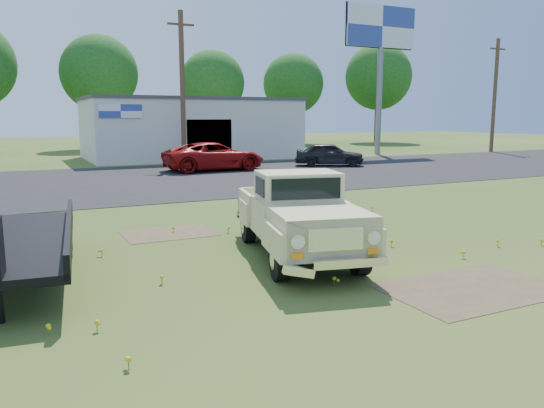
{
  "coord_description": "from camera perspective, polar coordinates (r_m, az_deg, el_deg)",
  "views": [
    {
      "loc": [
        -5.37,
        -9.3,
        2.91
      ],
      "look_at": [
        -0.33,
        1.0,
        1.0
      ],
      "focal_mm": 35.0,
      "sensor_mm": 36.0,
      "label": 1
    }
  ],
  "objects": [
    {
      "name": "billboard",
      "position": [
        42.27,
        11.61,
        16.9
      ],
      "size": [
        6.1,
        0.45,
        11.05
      ],
      "color": "slate",
      "rests_on": "ground"
    },
    {
      "name": "treeline_e",
      "position": [
        51.42,
        -6.44,
        12.81
      ],
      "size": [
        6.08,
        6.08,
        9.04
      ],
      "color": "#342217",
      "rests_on": "ground"
    },
    {
      "name": "red_pickup",
      "position": [
        28.76,
        -6.23,
        5.09
      ],
      "size": [
        5.51,
        2.7,
        1.51
      ],
      "primitive_type": "imported",
      "rotation": [
        0.0,
        0.0,
        1.61
      ],
      "color": "maroon",
      "rests_on": "ground"
    },
    {
      "name": "vintage_pickup_truck",
      "position": [
        10.98,
        2.78,
        -1.12
      ],
      "size": [
        2.98,
        5.25,
        1.8
      ],
      "primitive_type": null,
      "rotation": [
        0.0,
        0.0,
        -0.23
      ],
      "color": "tan",
      "rests_on": "ground"
    },
    {
      "name": "treeline_d",
      "position": [
        50.48,
        -18.1,
        13.2
      ],
      "size": [
        6.72,
        6.72,
        10.0
      ],
      "color": "#342217",
      "rests_on": "ground"
    },
    {
      "name": "commercial_building",
      "position": [
        38.04,
        -8.76,
        8.11
      ],
      "size": [
        14.2,
        8.2,
        4.15
      ],
      "color": "silver",
      "rests_on": "ground"
    },
    {
      "name": "flatbed_trailer",
      "position": [
        10.55,
        -26.02,
        -3.09
      ],
      "size": [
        2.54,
        6.0,
        1.59
      ],
      "primitive_type": null,
      "rotation": [
        0.0,
        0.0,
        -0.1
      ],
      "color": "black",
      "rests_on": "ground"
    },
    {
      "name": "utility_pole_mid",
      "position": [
        32.72,
        -9.61,
        12.28
      ],
      "size": [
        1.6,
        0.3,
        9.0
      ],
      "color": "#452F20",
      "rests_on": "ground"
    },
    {
      "name": "treeline_f",
      "position": [
        57.81,
        2.3,
        12.8
      ],
      "size": [
        6.4,
        6.4,
        9.52
      ],
      "color": "#342217",
      "rests_on": "ground"
    },
    {
      "name": "dark_sedan",
      "position": [
        31.42,
        6.18,
        5.32
      ],
      "size": [
        4.29,
        3.33,
        1.36
      ],
      "primitive_type": "imported",
      "rotation": [
        0.0,
        0.0,
        1.07
      ],
      "color": "black",
      "rests_on": "ground"
    },
    {
      "name": "ground",
      "position": [
        11.13,
        3.83,
        -5.74
      ],
      "size": [
        140.0,
        140.0,
        0.0
      ],
      "primitive_type": "plane",
      "color": "#2D4A17",
      "rests_on": "ground"
    },
    {
      "name": "utility_pole_east",
      "position": [
        47.26,
        22.83,
        10.77
      ],
      "size": [
        1.6,
        0.3,
        9.0
      ],
      "color": "#452F20",
      "rests_on": "ground"
    },
    {
      "name": "dirt_patch_b",
      "position": [
        13.55,
        -11.06,
        -3.13
      ],
      "size": [
        2.2,
        1.6,
        0.01
      ],
      "primitive_type": "cube",
      "color": "brown",
      "rests_on": "ground"
    },
    {
      "name": "dirt_patch_a",
      "position": [
        9.77,
        20.64,
        -8.51
      ],
      "size": [
        3.0,
        2.0,
        0.01
      ],
      "primitive_type": "cube",
      "color": "brown",
      "rests_on": "ground"
    },
    {
      "name": "treeline_g",
      "position": [
        62.02,
        11.37,
        13.28
      ],
      "size": [
        7.36,
        7.36,
        10.95
      ],
      "color": "#342217",
      "rests_on": "ground"
    },
    {
      "name": "asphalt_lot",
      "position": [
        25.06,
        -13.52,
        2.51
      ],
      "size": [
        90.0,
        14.0,
        0.02
      ],
      "primitive_type": "cube",
      "color": "black",
      "rests_on": "ground"
    }
  ]
}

